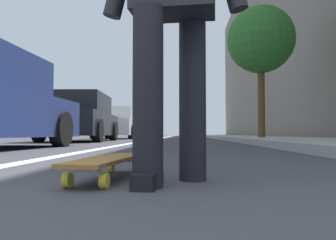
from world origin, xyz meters
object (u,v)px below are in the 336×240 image
parked_car_mid (81,119)px  street_tree_mid (261,40)px  traffic_light (158,91)px  skateboard (108,162)px  parked_car_far (118,124)px

parked_car_mid → street_tree_mid: street_tree_mid is taller
traffic_light → street_tree_mid: (-10.59, -4.38, 0.43)m
traffic_light → street_tree_mid: street_tree_mid is taller
skateboard → traffic_light: (20.59, 1.34, 2.95)m
skateboard → parked_car_far: (14.59, 2.81, 0.62)m
skateboard → parked_car_mid: size_ratio=0.20×
traffic_light → parked_car_mid: bearing=172.4°
parked_car_far → street_tree_mid: street_tree_mid is taller
skateboard → street_tree_mid: (10.00, -3.04, 3.38)m
parked_car_far → skateboard: bearing=-169.1°
traffic_light → street_tree_mid: 11.47m
parked_car_far → traffic_light: 6.60m
parked_car_mid → parked_car_far: parked_car_mid is taller
skateboard → parked_car_mid: parked_car_mid is taller
skateboard → parked_car_far: size_ratio=0.20×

